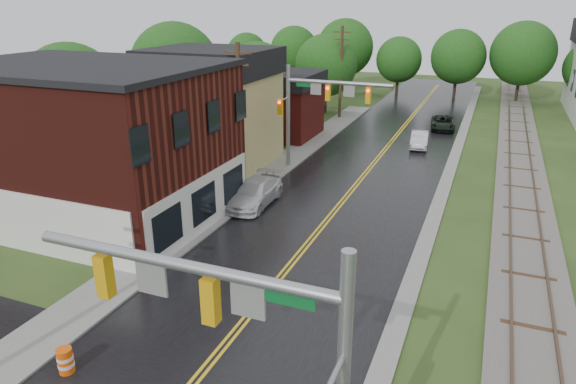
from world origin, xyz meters
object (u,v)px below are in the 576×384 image
Objects in this scene: traffic_signal_near at (244,330)px; utility_pole_b at (240,114)px; tree_left_b at (176,70)px; tree_left_c at (259,75)px; brick_building at (87,142)px; tree_left_a at (72,94)px; construction_barrel at (66,361)px; sedan_silver at (419,140)px; traffic_signal_far at (317,100)px; pickup_white at (255,193)px; utility_pole_c at (341,71)px; tree_left_e at (327,67)px; suv_dark at (443,123)px.

utility_pole_b is (-10.27, 20.00, -0.25)m from traffic_signal_near.
tree_left_c is (4.00, 8.00, -1.21)m from tree_left_b.
brick_building is 1.59× the size of utility_pole_b.
construction_barrel is (15.77, -17.90, -4.67)m from tree_left_a.
traffic_signal_near is 1.92× the size of sedan_silver.
traffic_signal_far reaches higher than sedan_silver.
pickup_white is at bearing -9.16° from tree_left_a.
pickup_white is at bearing -84.99° from utility_pole_c.
sedan_silver is at bearing -41.75° from utility_pole_c.
brick_building is 14.33m from construction_barrel.
tree_left_e is (-2.05, 1.90, 0.09)m from utility_pole_c.
suv_dark is 0.88× the size of pickup_white.
utility_pole_b is at bearing 50.93° from brick_building.
tree_left_c is 18.02m from suv_dark.
tree_left_a is at bearing 131.38° from construction_barrel.
pickup_white reaches higher than construction_barrel.
pickup_white is at bearing -119.49° from sedan_silver.
tree_left_b is at bearing -116.56° from tree_left_c.
traffic_signal_near is 8.25× the size of construction_barrel.
tree_left_b is 31.55m from construction_barrel.
sedan_silver is 4.29× the size of construction_barrel.
utility_pole_b is 2.36× the size of sedan_silver.
sedan_silver is at bearing -105.77° from suv_dark.
utility_pole_b reaches higher than traffic_signal_near.
pickup_white is 15.46m from construction_barrel.
construction_barrel is at bearing -81.40° from utility_pole_b.
suv_dark is at bearing -13.97° from tree_left_e.
tree_left_e is at bearing 131.91° from sedan_silver.
tree_left_e reaches higher than sedan_silver.
pickup_white reaches higher than sedan_silver.
tree_left_e is at bearing 57.26° from tree_left_b.
suv_dark is 24.76m from pickup_white.
tree_left_b is at bearing 135.40° from pickup_white.
traffic_signal_near is 1.46× the size of pickup_white.
traffic_signal_near is at bearing -54.51° from tree_left_b.
tree_left_a reaches higher than pickup_white.
traffic_signal_near reaches higher than pickup_white.
tree_left_a is 9.74× the size of construction_barrel.
sedan_silver is (11.25, -10.11, -4.18)m from tree_left_e.
tree_left_a reaches higher than tree_left_e.
utility_pole_b reaches higher than traffic_signal_far.
utility_pole_b is at bearing 128.85° from pickup_white.
tree_left_c is 1.74× the size of suv_dark.
tree_left_e is 1.63× the size of pickup_white.
brick_building is 25.81m from sedan_silver.
utility_pole_b reaches higher than sedan_silver.
traffic_signal_near is (15.96, -13.00, 0.82)m from brick_building.
traffic_signal_far is at bearing 53.08° from brick_building.
suv_dark is (6.97, 15.83, -4.36)m from traffic_signal_far.
tree_left_e is 2.14× the size of sedan_silver.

